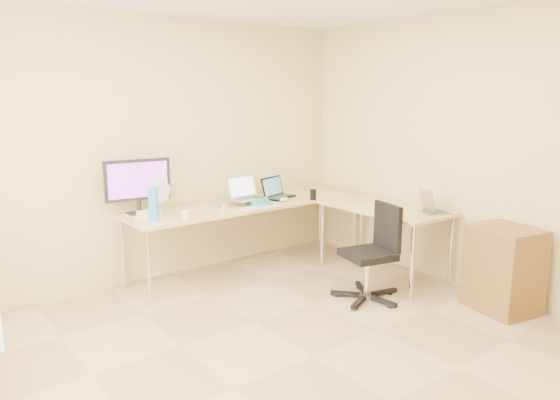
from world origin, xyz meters
TOP-DOWN VIEW (x-y plane):
  - floor at (0.00, 0.00)m, footprint 4.50×4.50m
  - wall_back at (0.00, 2.25)m, footprint 4.50×0.00m
  - wall_right at (2.10, 0.00)m, footprint 0.00×4.50m
  - desk_main at (0.72, 1.85)m, footprint 2.65×0.70m
  - desk_return at (1.70, 0.85)m, footprint 0.70×1.30m
  - monitor at (-0.40, 2.05)m, footprint 0.64×0.28m
  - book_stack at (0.74, 1.69)m, footprint 0.28×0.33m
  - laptop_center at (0.67, 1.81)m, footprint 0.39×0.31m
  - laptop_black at (1.13, 1.87)m, footprint 0.43×0.37m
  - keyboard at (0.67, 1.55)m, footprint 0.44×0.12m
  - mouse at (1.06, 1.68)m, footprint 0.13×0.11m
  - mug at (-0.18, 1.55)m, footprint 0.11×0.11m
  - cd_stack at (0.41, 1.85)m, footprint 0.14×0.14m
  - water_bottle at (-0.40, 1.72)m, footprint 0.09×0.09m
  - papers at (-0.40, 1.98)m, footprint 0.28×0.37m
  - white_box at (-0.40, 1.82)m, footprint 0.19×0.14m
  - desk_fan at (-0.22, 2.05)m, footprint 0.24×0.24m
  - black_cup at (1.35, 1.55)m, footprint 0.07×0.07m
  - laptop_return at (1.85, 0.36)m, footprint 0.35×0.32m
  - office_chair at (1.09, 0.51)m, footprint 0.64×0.64m
  - cabinet at (1.85, -0.37)m, footprint 0.54×0.62m

SIDE VIEW (x-z plane):
  - floor at x=0.00m, z-range 0.00..0.00m
  - cabinet at x=1.85m, z-range -0.02..0.74m
  - desk_main at x=0.72m, z-range 0.00..0.73m
  - desk_return at x=1.70m, z-range 0.00..0.73m
  - office_chair at x=1.09m, z-range 0.06..0.94m
  - papers at x=-0.40m, z-range 0.73..0.74m
  - keyboard at x=0.67m, z-range 0.73..0.75m
  - cd_stack at x=0.41m, z-range 0.73..0.76m
  - mouse at x=1.06m, z-range 0.73..0.77m
  - book_stack at x=0.74m, z-range 0.73..0.78m
  - white_box at x=-0.40m, z-range 0.73..0.80m
  - mug at x=-0.18m, z-range 0.73..0.82m
  - black_cup at x=1.35m, z-range 0.73..0.84m
  - laptop_return at x=1.85m, z-range 0.73..0.92m
  - laptop_black at x=1.13m, z-range 0.73..0.96m
  - desk_fan at x=-0.22m, z-range 0.73..1.03m
  - water_bottle at x=-0.40m, z-range 0.73..1.04m
  - laptop_center at x=0.67m, z-range 0.78..1.01m
  - monitor at x=-0.40m, z-range 0.73..1.26m
  - wall_back at x=0.00m, z-range -0.95..3.55m
  - wall_right at x=2.10m, z-range -0.95..3.55m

